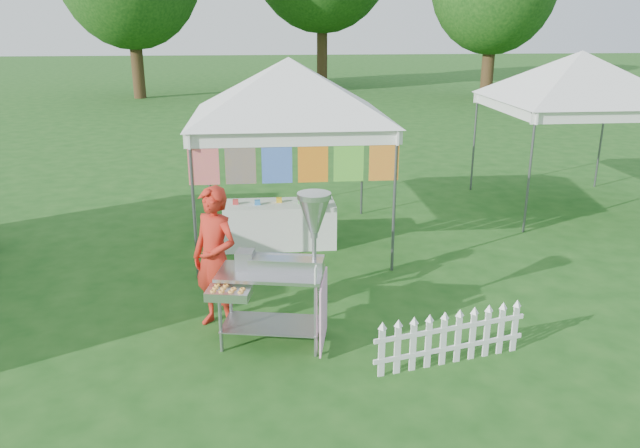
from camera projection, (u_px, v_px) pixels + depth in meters
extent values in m
plane|color=#1A4C15|center=(308.00, 344.00, 7.17)|extent=(120.00, 120.00, 0.00)
cylinder|color=#59595E|center=(194.00, 208.00, 8.68)|extent=(0.04, 0.04, 2.10)
cylinder|color=#59595E|center=(394.00, 202.00, 8.94)|extent=(0.04, 0.04, 2.10)
cylinder|color=#59595E|center=(208.00, 163.00, 11.36)|extent=(0.04, 0.04, 2.10)
cylinder|color=#59595E|center=(362.00, 160.00, 11.62)|extent=(0.04, 0.04, 2.10)
cube|color=white|center=(295.00, 139.00, 8.51)|extent=(3.00, 0.03, 0.22)
cube|color=white|center=(285.00, 110.00, 11.19)|extent=(3.00, 0.03, 0.22)
pyramid|color=white|center=(288.00, 57.00, 9.54)|extent=(4.24, 4.24, 0.90)
cylinder|color=#59595E|center=(295.00, 133.00, 8.48)|extent=(3.00, 0.03, 0.03)
cube|color=#D31A93|center=(203.00, 160.00, 8.48)|extent=(0.42, 0.01, 0.70)
cube|color=#E0A00B|center=(240.00, 159.00, 8.52)|extent=(0.42, 0.01, 0.70)
cube|color=#1722BD|center=(277.00, 158.00, 8.57)|extent=(0.42, 0.01, 0.70)
cube|color=red|center=(313.00, 158.00, 8.62)|extent=(0.42, 0.01, 0.70)
cube|color=green|center=(349.00, 157.00, 8.66)|extent=(0.42, 0.01, 0.70)
cube|color=red|center=(384.00, 156.00, 8.71)|extent=(0.42, 0.01, 0.70)
cylinder|color=#59595E|center=(529.00, 174.00, 10.60)|extent=(0.04, 0.04, 2.10)
cylinder|color=#59595E|center=(474.00, 142.00, 13.29)|extent=(0.04, 0.04, 2.10)
cylinder|color=#59595E|center=(601.00, 140.00, 13.55)|extent=(0.04, 0.04, 2.10)
cube|color=white|center=(617.00, 116.00, 10.44)|extent=(3.00, 0.03, 0.22)
cube|color=white|center=(543.00, 96.00, 13.12)|extent=(3.00, 0.03, 0.22)
pyramid|color=white|center=(583.00, 50.00, 11.46)|extent=(4.24, 4.24, 0.90)
cylinder|color=#59595E|center=(618.00, 112.00, 10.41)|extent=(3.00, 0.03, 0.03)
cylinder|color=#362413|center=(137.00, 55.00, 28.67)|extent=(0.56, 0.56, 3.96)
cylinder|color=#362413|center=(322.00, 41.00, 33.15)|extent=(0.56, 0.56, 4.84)
cylinder|color=#362413|center=(488.00, 60.00, 28.33)|extent=(0.56, 0.56, 3.52)
cylinder|color=gray|center=(220.00, 316.00, 6.88)|extent=(0.05, 0.05, 0.87)
cylinder|color=gray|center=(316.00, 321.00, 6.77)|extent=(0.05, 0.05, 0.87)
cylinder|color=gray|center=(230.00, 298.00, 7.33)|extent=(0.05, 0.05, 0.87)
cylinder|color=gray|center=(320.00, 302.00, 7.23)|extent=(0.05, 0.05, 0.87)
cube|color=gray|center=(272.00, 324.00, 7.12)|extent=(1.19, 0.76, 0.01)
cube|color=#B7B7BC|center=(270.00, 273.00, 6.92)|extent=(1.26, 0.80, 0.04)
cube|color=#B7B7BC|center=(287.00, 264.00, 6.92)|extent=(0.86, 0.40, 0.15)
cube|color=gray|center=(245.00, 260.00, 6.95)|extent=(0.23, 0.25, 0.21)
cylinder|color=gray|center=(314.00, 236.00, 6.78)|extent=(0.06, 0.06, 0.87)
cone|color=#B7B7BC|center=(314.00, 215.00, 6.70)|extent=(0.41, 0.41, 0.39)
cylinder|color=#B7B7BC|center=(314.00, 196.00, 6.64)|extent=(0.43, 0.43, 0.06)
cube|color=#B7B7BC|center=(229.00, 293.00, 6.64)|extent=(0.51, 0.38, 0.10)
cube|color=#FFABD9|center=(323.00, 311.00, 7.00)|extent=(0.16, 0.72, 0.79)
cube|color=white|center=(315.00, 275.00, 6.57)|extent=(0.04, 0.14, 0.17)
imported|color=red|center=(215.00, 259.00, 7.33)|extent=(0.75, 0.73, 1.74)
cube|color=white|center=(382.00, 352.00, 6.44)|extent=(0.07, 0.04, 0.56)
cube|color=white|center=(397.00, 350.00, 6.49)|extent=(0.07, 0.04, 0.56)
cube|color=white|center=(413.00, 347.00, 6.55)|extent=(0.07, 0.04, 0.56)
cube|color=white|center=(428.00, 344.00, 6.60)|extent=(0.07, 0.04, 0.56)
cube|color=white|center=(443.00, 341.00, 6.66)|extent=(0.07, 0.04, 0.56)
cube|color=white|center=(458.00, 339.00, 6.71)|extent=(0.07, 0.04, 0.56)
cube|color=white|center=(472.00, 336.00, 6.77)|extent=(0.07, 0.04, 0.56)
cube|color=white|center=(487.00, 333.00, 6.82)|extent=(0.07, 0.04, 0.56)
cube|color=white|center=(501.00, 331.00, 6.88)|extent=(0.07, 0.04, 0.56)
cube|color=white|center=(515.00, 328.00, 6.93)|extent=(0.07, 0.04, 0.56)
cube|color=white|center=(450.00, 348.00, 6.72)|extent=(1.76, 0.44, 0.05)
cube|color=white|center=(451.00, 328.00, 6.64)|extent=(1.76, 0.44, 0.05)
cube|color=white|center=(280.00, 224.00, 10.19)|extent=(1.80, 0.70, 0.72)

